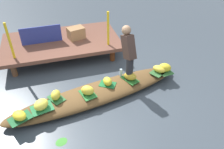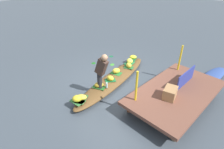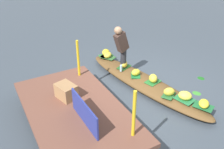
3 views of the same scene
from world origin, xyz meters
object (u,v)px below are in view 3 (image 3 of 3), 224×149
banana_bunch_7 (106,52)px  produce_crate (66,91)px  vendor_boat (144,83)px  banana_bunch_6 (204,104)px  banana_bunch_5 (153,78)px  market_banner (84,113)px  banana_bunch_1 (136,72)px  banana_bunch_3 (108,55)px  banana_bunch_0 (169,92)px  banana_bunch_2 (124,64)px  vendor_person (121,45)px  banana_bunch_4 (185,96)px  water_bottle (121,68)px

banana_bunch_7 → produce_crate: produce_crate is taller
vendor_boat → banana_bunch_6: banana_bunch_6 is taller
vendor_boat → produce_crate: (-0.10, 2.11, 0.48)m
banana_bunch_5 → market_banner: size_ratio=0.26×
banana_bunch_1 → produce_crate: (-0.35, 2.03, 0.27)m
banana_bunch_7 → market_banner: bearing=145.3°
banana_bunch_3 → market_banner: size_ratio=0.30×
banana_bunch_0 → banana_bunch_1: banana_bunch_0 is taller
banana_bunch_2 → banana_bunch_5: banana_bunch_5 is taller
banana_bunch_2 → vendor_person: (-0.03, 0.11, 0.60)m
banana_bunch_1 → banana_bunch_3: bearing=5.4°
vendor_boat → banana_bunch_4: bearing=-178.1°
banana_bunch_2 → banana_bunch_3: size_ratio=0.92×
banana_bunch_0 → banana_bunch_7: (2.60, 0.26, 0.00)m
produce_crate → vendor_boat: bearing=-87.4°
banana_bunch_1 → banana_bunch_6: bearing=-164.3°
vendor_boat → banana_bunch_2: bearing=-2.4°
banana_bunch_1 → market_banner: 2.42m
banana_bunch_7 → banana_bunch_0: bearing=-174.2°
banana_bunch_7 → water_bottle: (-1.08, 0.11, -0.01)m
banana_bunch_3 → vendor_person: vendor_person is taller
banana_bunch_3 → banana_bunch_4: (-2.76, -0.48, 0.02)m
banana_bunch_2 → market_banner: bearing=132.7°
vendor_boat → vendor_person: vendor_person is taller
banana_bunch_7 → banana_bunch_4: bearing=-170.8°
vendor_boat → banana_bunch_7: size_ratio=14.05×
banana_bunch_2 → produce_crate: bearing=114.1°
banana_bunch_7 → produce_crate: (-1.81, 1.91, 0.26)m
banana_bunch_1 → banana_bunch_5: (-0.49, -0.19, 0.01)m
banana_bunch_5 → market_banner: bearing=109.9°
banana_bunch_4 → banana_bunch_7: (2.90, 0.47, 0.00)m
banana_bunch_6 → banana_bunch_7: bearing=10.8°
banana_bunch_6 → water_bottle: bearing=18.4°
banana_bunch_3 → banana_bunch_6: (-3.16, -0.64, 0.00)m
banana_bunch_1 → banana_bunch_4: 1.48m
banana_bunch_4 → banana_bunch_5: bearing=9.7°
vendor_boat → banana_bunch_6: size_ratio=13.79×
banana_bunch_4 → market_banner: (0.15, 2.37, 0.34)m
vendor_boat → banana_bunch_0: 0.92m
banana_bunch_6 → banana_bunch_7: size_ratio=1.02×
banana_bunch_6 → vendor_boat: bearing=15.1°
banana_bunch_3 → banana_bunch_4: bearing=-170.1°
vendor_boat → banana_bunch_6: 1.66m
vendor_boat → water_bottle: size_ratio=21.58×
banana_bunch_4 → water_bottle: size_ratio=1.59×
vendor_boat → banana_bunch_2: (0.80, 0.12, 0.22)m
banana_bunch_4 → banana_bunch_7: size_ratio=1.04×
banana_bunch_6 → produce_crate: bearing=59.6°
banana_bunch_2 → banana_bunch_6: size_ratio=1.00×
vendor_boat → banana_bunch_0: banana_bunch_0 is taller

